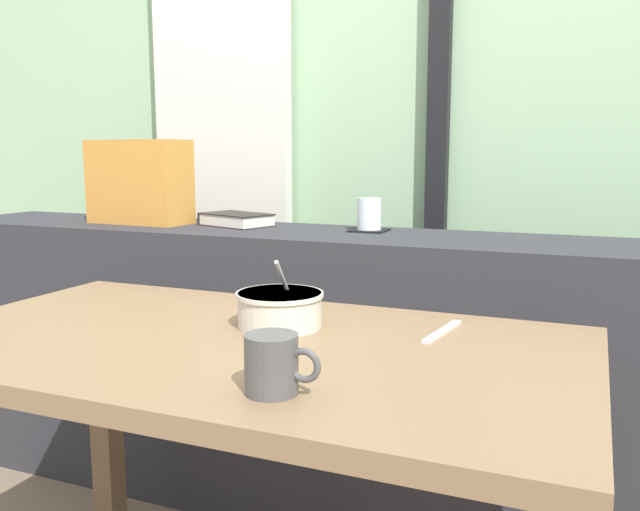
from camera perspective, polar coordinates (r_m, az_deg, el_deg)
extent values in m
cube|color=#9EC699|center=(2.44, 8.89, 17.12)|extent=(4.80, 0.08, 2.80)
cube|color=silver|center=(2.62, -8.45, 13.25)|extent=(0.56, 0.06, 2.50)
cube|color=black|center=(2.35, 10.19, 14.97)|extent=(0.07, 0.05, 2.60)
cube|color=#2D2D33|center=(1.92, 3.65, -10.41)|extent=(2.80, 0.39, 0.82)
cube|color=brown|center=(1.89, -17.81, -13.62)|extent=(0.06, 0.06, 0.67)
cube|color=#846647|center=(1.23, -7.02, -7.90)|extent=(1.23, 0.69, 0.03)
cube|color=black|center=(1.90, 4.22, 2.16)|extent=(0.10, 0.10, 0.00)
cylinder|color=white|center=(1.89, 4.23, 3.59)|extent=(0.07, 0.07, 0.09)
cylinder|color=gold|center=(1.89, 4.23, 3.31)|extent=(0.06, 0.06, 0.07)
cube|color=black|center=(2.05, -7.12, 2.58)|extent=(0.24, 0.19, 0.00)
cube|color=silver|center=(2.05, -7.13, 3.07)|extent=(0.23, 0.19, 0.03)
cube|color=black|center=(2.04, -7.14, 3.56)|extent=(0.24, 0.19, 0.00)
cube|color=black|center=(2.12, -8.99, 3.24)|extent=(0.05, 0.13, 0.04)
cube|color=#D18938|center=(2.17, -15.19, 6.10)|extent=(0.33, 0.16, 0.26)
cylinder|color=beige|center=(1.29, -3.46, -4.65)|extent=(0.16, 0.16, 0.07)
cylinder|color=beige|center=(1.28, -3.47, -3.34)|extent=(0.17, 0.17, 0.01)
cylinder|color=tan|center=(1.29, -3.46, -5.13)|extent=(0.14, 0.14, 0.04)
cylinder|color=silver|center=(1.30, -2.94, -2.72)|extent=(0.03, 0.13, 0.13)
ellipsoid|color=silver|center=(1.33, -2.56, -4.24)|extent=(0.03, 0.05, 0.01)
cube|color=silver|center=(1.28, 10.43, -6.40)|extent=(0.04, 0.17, 0.01)
cylinder|color=#4C4C4C|center=(0.94, -4.19, -9.25)|extent=(0.08, 0.08, 0.08)
torus|color=#4C4C4C|center=(0.92, -1.38, -9.39)|extent=(0.05, 0.01, 0.05)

